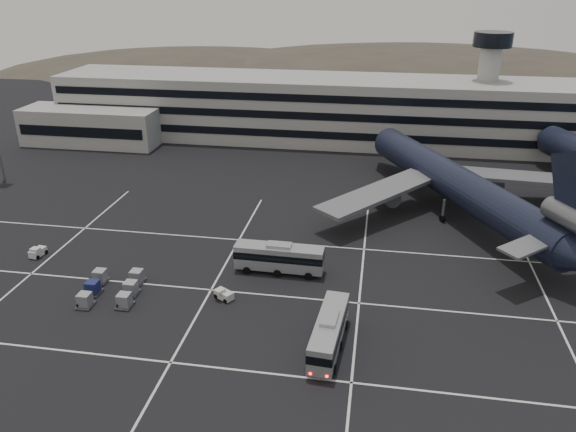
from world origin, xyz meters
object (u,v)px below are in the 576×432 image
object	(u,v)px
bus_far	(279,257)
tug_a	(37,252)
trijet_main	(459,185)
bus_near	(329,331)
uld_cluster	(112,288)

from	to	relation	value
bus_far	tug_a	xyz separation A→B (m)	(-33.28, -1.23, -1.57)
tug_a	bus_far	bearing A→B (deg)	10.72
bus_far	trijet_main	bearing A→B (deg)	-46.34
bus_near	uld_cluster	size ratio (longest dim) A/B	1.33
trijet_main	tug_a	distance (m)	62.39
trijet_main	bus_near	distance (m)	40.73
bus_far	uld_cluster	bearing A→B (deg)	115.67
bus_near	bus_far	bearing A→B (deg)	122.51
trijet_main	bus_far	distance (m)	33.14
trijet_main	bus_far	xyz separation A→B (m)	(-24.30, -22.33, -3.03)
bus_far	uld_cluster	size ratio (longest dim) A/B	1.37
bus_near	uld_cluster	bearing A→B (deg)	171.48
bus_near	tug_a	bearing A→B (deg)	166.20
bus_near	tug_a	size ratio (longest dim) A/B	4.51
bus_far	bus_near	bearing A→B (deg)	-150.88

